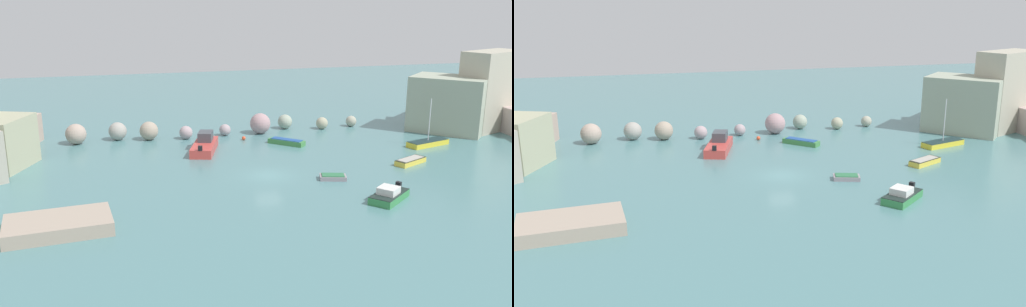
% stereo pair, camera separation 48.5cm
% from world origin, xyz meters
% --- Properties ---
extents(cove_water, '(160.00, 160.00, 0.00)m').
position_xyz_m(cove_water, '(0.00, 0.00, 0.00)').
color(cove_water, slate).
rests_on(cove_water, ground).
extents(cliff_headland_right, '(20.32, 22.51, 10.05)m').
position_xyz_m(cliff_headland_right, '(31.96, 12.18, 3.04)').
color(cliff_headland_right, '#9DA194').
rests_on(cliff_headland_right, ground).
extents(rock_breakwater, '(41.16, 3.94, 2.56)m').
position_xyz_m(rock_breakwater, '(-4.79, 17.42, 1.06)').
color(rock_breakwater, '#AEA497').
rests_on(rock_breakwater, ground).
extents(stone_dock, '(7.82, 5.14, 1.03)m').
position_xyz_m(stone_dock, '(-18.48, -8.61, 0.51)').
color(stone_dock, tan).
rests_on(stone_dock, ground).
extents(channel_buoy, '(0.48, 0.48, 0.48)m').
position_xyz_m(channel_buoy, '(1.17, 14.06, 0.24)').
color(channel_buoy, '#E04C28').
rests_on(channel_buoy, cove_water).
extents(moored_boat_0, '(3.91, 3.98, 0.63)m').
position_xyz_m(moored_boat_0, '(5.46, 10.77, 0.30)').
color(moored_boat_0, '#418545').
rests_on(moored_boat_0, cove_water).
extents(moored_boat_1, '(4.28, 7.02, 1.99)m').
position_xyz_m(moored_boat_1, '(-4.22, 10.47, 0.67)').
color(moored_boat_1, '#C6423C').
rests_on(moored_boat_1, cove_water).
extents(moored_boat_2, '(5.54, 3.01, 5.47)m').
position_xyz_m(moored_boat_2, '(20.94, 5.82, 0.35)').
color(moored_boat_2, yellow).
rests_on(moored_boat_2, cove_water).
extents(moored_boat_3, '(4.48, 4.10, 1.23)m').
position_xyz_m(moored_boat_3, '(7.74, -9.22, 0.47)').
color(moored_boat_3, '#368648').
rests_on(moored_boat_3, cove_water).
extents(moored_boat_4, '(3.94, 2.76, 0.58)m').
position_xyz_m(moored_boat_4, '(15.13, -0.18, 0.30)').
color(moored_boat_4, yellow).
rests_on(moored_boat_4, cove_water).
extents(moored_boat_5, '(2.75, 2.05, 0.47)m').
position_xyz_m(moored_boat_5, '(5.46, -2.76, 0.23)').
color(moored_boat_5, gray).
rests_on(moored_boat_5, cove_water).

